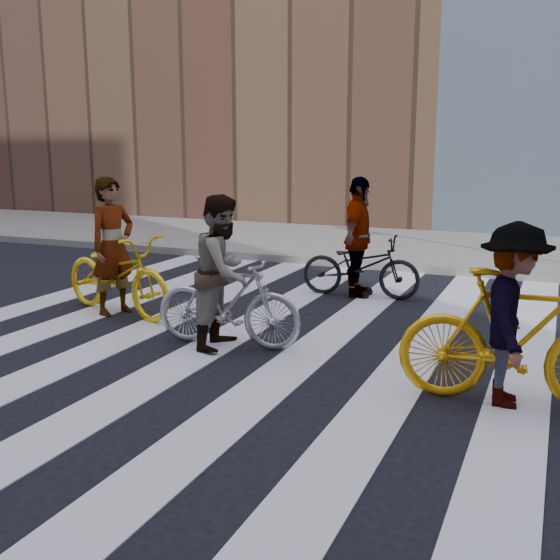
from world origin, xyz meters
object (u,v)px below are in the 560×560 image
Objects in this scene: bike_yellow_right at (517,339)px; rider_left at (113,246)px; rider_mid at (223,272)px; bike_silver_mid at (228,302)px; rider_rear at (358,237)px; bike_dark_rear at (360,266)px; rider_right at (513,316)px; bike_yellow_left at (117,274)px.

rider_left reaches higher than bike_yellow_right.
rider_mid is (-3.14, 0.53, 0.25)m from bike_yellow_right.
bike_silver_mid is 0.96× the size of rider_rear.
rider_mid is at bearing -93.43° from rider_left.
bike_dark_rear is 0.99× the size of rider_rear.
rider_left is 1.14× the size of rider_right.
rider_right reaches higher than bike_yellow_right.
rider_left is at bearing 106.01° from bike_yellow_left.
rider_rear is (0.60, 3.00, 0.38)m from bike_silver_mid.
bike_silver_mid is at bearing 74.92° from bike_yellow_right.
bike_yellow_left is 1.13× the size of rider_left.
rider_left reaches higher than rider_rear.
rider_left is 1.02× the size of rider_rear.
rider_mid is (-0.70, -3.00, 0.39)m from bike_dark_rear.
rider_right is at bearing -148.99° from rider_rear.
bike_yellow_right is (3.09, -0.53, 0.09)m from bike_silver_mid.
rider_rear is (2.66, 2.28, 0.35)m from bike_yellow_left.
rider_mid is 3.07m from rider_rear.
bike_dark_rear is (-2.44, 3.54, -0.14)m from bike_yellow_right.
bike_yellow_left is 3.52m from rider_rear.
rider_rear is (-2.44, 3.54, 0.09)m from rider_right.
rider_mid is (2.00, -0.72, 0.31)m from bike_yellow_left.
bike_dark_rear is at bearing -93.58° from rider_rear.
rider_rear reaches higher than bike_silver_mid.
bike_silver_mid is at bearing 164.13° from bike_dark_rear.
rider_right reaches higher than bike_silver_mid.
rider_right is (5.10, -1.26, 0.26)m from bike_yellow_left.
bike_yellow_right is at bearing -148.44° from rider_rear.
rider_left is at bearing 70.96° from rider_right.
bike_silver_mid is 1.07× the size of rider_right.
rider_right is (2.39, -3.54, 0.34)m from bike_dark_rear.
rider_rear is at bearing -33.90° from rider_left.
rider_rear is at bearing -16.12° from bike_silver_mid.
rider_left is (-5.20, 1.26, 0.31)m from bike_yellow_right.
bike_dark_rear is at bearing 28.74° from rider_right.
bike_silver_mid is 0.96× the size of bike_dark_rear.
rider_left reaches higher than rider_right.
bike_yellow_right is 3.20m from rider_mid.
bike_silver_mid is 3.14m from bike_yellow_right.
bike_yellow_left is at bearing 70.96° from bike_yellow_right.
bike_dark_rear is 3.11m from rider_mid.
bike_yellow_left reaches higher than bike_dark_rear.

